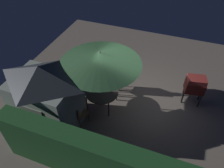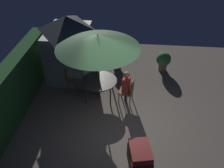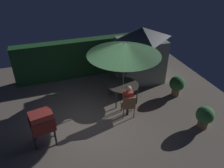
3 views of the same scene
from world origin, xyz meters
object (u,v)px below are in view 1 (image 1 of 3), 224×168
patio_table (102,92)px  patio_umbrella (100,58)px  chair_far_side (78,113)px  potted_plant_by_shed (82,52)px  chair_near_shed (116,80)px  bbq_grill (195,85)px  garden_shed (46,97)px  person_in_red (115,76)px  potted_plant_by_grill (56,76)px

patio_table → patio_umbrella: (-0.00, -0.00, 1.56)m
patio_table → chair_far_side: size_ratio=1.38×
patio_table → potted_plant_by_shed: size_ratio=1.50×
patio_umbrella → chair_near_shed: 2.02m
bbq_grill → chair_near_shed: size_ratio=1.33×
chair_far_side → potted_plant_by_shed: 3.85m
garden_shed → person_in_red: size_ratio=2.00×
garden_shed → chair_near_shed: garden_shed is taller
potted_plant_by_shed → garden_shed: bearing=100.3°
bbq_grill → potted_plant_by_grill: bearing=10.5°
garden_shed → patio_umbrella: bearing=-134.9°
patio_table → chair_near_shed: size_ratio=1.38×
patio_umbrella → chair_near_shed: patio_umbrella is taller
bbq_grill → patio_table: bearing=23.9°
chair_near_shed → garden_shed: bearing=57.2°
patio_umbrella → potted_plant_by_shed: size_ratio=3.31×
chair_far_side → potted_plant_by_grill: size_ratio=1.02×
garden_shed → patio_table: (-1.36, -1.36, -0.60)m
chair_near_shed → potted_plant_by_shed: chair_near_shed is taller
patio_table → bbq_grill: 3.49m
chair_near_shed → potted_plant_by_shed: (2.24, -1.39, -0.04)m
garden_shed → potted_plant_by_grill: 2.12m
chair_far_side → potted_plant_by_grill: bearing=-39.7°
chair_far_side → patio_table: bearing=-113.0°
garden_shed → potted_plant_by_shed: size_ratio=3.03×
chair_far_side → chair_near_shed: bearing=-107.0°
garden_shed → person_in_red: (-1.53, -2.32, -0.50)m
potted_plant_by_grill → garden_shed: bearing=116.7°
potted_plant_by_grill → chair_near_shed: bearing=-165.4°
patio_umbrella → chair_near_shed: (-0.19, -1.04, -1.72)m
bbq_grill → person_in_red: (3.01, 0.46, -0.06)m
chair_near_shed → person_in_red: 0.28m
bbq_grill → potted_plant_by_grill: 5.54m
chair_near_shed → potted_plant_by_grill: (2.44, 0.64, -0.00)m
patio_umbrella → bbq_grill: (-3.19, -1.41, -1.39)m
potted_plant_by_shed → person_in_red: (-2.22, 1.47, 0.31)m
patio_umbrella → person_in_red: 1.75m
patio_umbrella → potted_plant_by_shed: (2.05, -2.43, -1.76)m
bbq_grill → person_in_red: size_ratio=0.95×
chair_near_shed → potted_plant_by_grill: size_ratio=1.02×
patio_table → potted_plant_by_shed: bearing=-49.8°
patio_table → patio_umbrella: 1.56m
garden_shed → potted_plant_by_grill: garden_shed is taller
bbq_grill → potted_plant_by_shed: (5.24, -1.01, -0.37)m
bbq_grill → chair_far_side: size_ratio=1.33×
garden_shed → bbq_grill: 5.35m
patio_table → bbq_grill: (-3.19, -1.41, 0.17)m
potted_plant_by_shed → patio_table: bearing=130.2°
person_in_red → potted_plant_by_grill: bearing=12.8°
patio_table → patio_umbrella: size_ratio=0.45×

